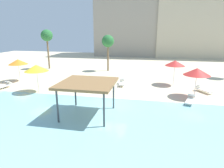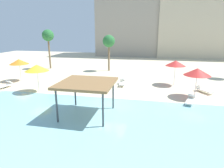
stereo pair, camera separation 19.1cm
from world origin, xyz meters
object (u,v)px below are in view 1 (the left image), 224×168
at_px(lounge_chair_2, 190,100).
at_px(lounge_chair_4, 4,85).
at_px(shade_pavilion, 87,84).
at_px(lounge_chair_0, 122,82).
at_px(lounge_chair_1, 73,81).
at_px(beach_umbrella_red_2, 175,63).
at_px(lounge_chair_3, 203,89).
at_px(palm_tree_2, 108,42).
at_px(palm_tree_0, 47,36).
at_px(beach_umbrella_red_1, 197,72).
at_px(beach_umbrella_yellow_4, 36,68).
at_px(beach_umbrella_orange_0, 18,62).

bearing_deg(lounge_chair_2, lounge_chair_4, -73.89).
height_order(shade_pavilion, lounge_chair_0, shade_pavilion).
relative_size(lounge_chair_1, lounge_chair_4, 0.99).
relative_size(beach_umbrella_red_2, lounge_chair_3, 1.53).
relative_size(lounge_chair_1, lounge_chair_2, 0.99).
distance_m(lounge_chair_0, lounge_chair_1, 5.98).
bearing_deg(lounge_chair_0, palm_tree_2, -161.91).
xyz_separation_m(lounge_chair_0, lounge_chair_2, (6.88, -4.70, 0.00)).
height_order(beach_umbrella_red_2, palm_tree_2, palm_tree_2).
height_order(palm_tree_0, palm_tree_2, palm_tree_0).
height_order(beach_umbrella_red_1, lounge_chair_0, beach_umbrella_red_1).
bearing_deg(beach_umbrella_red_2, lounge_chair_4, -164.38).
height_order(beach_umbrella_red_2, lounge_chair_2, beach_umbrella_red_2).
height_order(lounge_chair_2, palm_tree_0, palm_tree_0).
relative_size(beach_umbrella_red_1, palm_tree_0, 0.44).
relative_size(beach_umbrella_red_2, lounge_chair_2, 1.47).
xyz_separation_m(beach_umbrella_yellow_4, lounge_chair_1, (2.21, 3.88, -2.25)).
bearing_deg(shade_pavilion, lounge_chair_2, 27.63).
bearing_deg(lounge_chair_3, lounge_chair_0, -129.92).
relative_size(beach_umbrella_orange_0, beach_umbrella_red_2, 0.96).
height_order(shade_pavilion, lounge_chair_1, shade_pavilion).
relative_size(lounge_chair_0, lounge_chair_2, 0.98).
relative_size(lounge_chair_3, lounge_chair_4, 0.97).
height_order(lounge_chair_1, lounge_chair_3, same).
height_order(beach_umbrella_yellow_4, lounge_chair_2, beach_umbrella_yellow_4).
distance_m(beach_umbrella_red_2, lounge_chair_0, 6.57).
bearing_deg(beach_umbrella_yellow_4, lounge_chair_2, -0.97).
height_order(shade_pavilion, beach_umbrella_yellow_4, beach_umbrella_yellow_4).
xyz_separation_m(beach_umbrella_red_2, lounge_chair_1, (-11.96, -1.95, -2.28)).
bearing_deg(beach_umbrella_orange_0, beach_umbrella_red_1, -5.94).
bearing_deg(lounge_chair_3, beach_umbrella_red_1, -66.93).
bearing_deg(lounge_chair_1, palm_tree_2, 155.40).
bearing_deg(lounge_chair_4, beach_umbrella_orange_0, -163.52).
height_order(beach_umbrella_red_2, lounge_chair_1, beach_umbrella_red_2).
relative_size(shade_pavilion, beach_umbrella_yellow_4, 1.37).
xyz_separation_m(shade_pavilion, beach_umbrella_yellow_4, (-6.93, 4.51, 0.13)).
relative_size(beach_umbrella_yellow_4, lounge_chair_1, 1.48).
xyz_separation_m(beach_umbrella_orange_0, lounge_chair_0, (13.06, 0.67, -2.15)).
bearing_deg(lounge_chair_2, lounge_chair_0, -105.76).
bearing_deg(palm_tree_0, palm_tree_2, 0.70).
bearing_deg(beach_umbrella_red_2, lounge_chair_3, -40.57).
height_order(beach_umbrella_yellow_4, palm_tree_0, palm_tree_0).
height_order(shade_pavilion, beach_umbrella_red_2, beach_umbrella_red_2).
height_order(beach_umbrella_red_1, lounge_chair_4, beach_umbrella_red_1).
height_order(lounge_chair_0, lounge_chair_1, same).
bearing_deg(palm_tree_0, lounge_chair_1, -47.88).
distance_m(shade_pavilion, beach_umbrella_orange_0, 14.44).
height_order(shade_pavilion, beach_umbrella_red_1, beach_umbrella_red_1).
bearing_deg(beach_umbrella_yellow_4, palm_tree_2, 69.57).
distance_m(lounge_chair_0, lounge_chair_3, 8.84).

